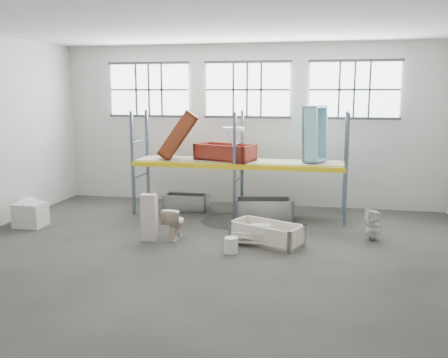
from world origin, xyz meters
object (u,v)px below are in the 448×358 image
(toilet_white, at_px, (373,225))
(rust_tub_flat, at_px, (225,152))
(carton_near, at_px, (31,215))
(toilet_beige, at_px, (175,223))
(steel_tub_right, at_px, (264,209))
(steel_tub_left, at_px, (186,202))
(cistern_tall, at_px, (149,217))
(bathtub_beige, at_px, (267,233))
(blue_tub_upright, at_px, (315,134))
(bucket, at_px, (231,245))

(toilet_white, height_order, rust_tub_flat, rust_tub_flat)
(carton_near, bearing_deg, toilet_beige, -3.00)
(carton_near, bearing_deg, steel_tub_right, 18.74)
(toilet_beige, bearing_deg, steel_tub_left, -76.14)
(toilet_white, bearing_deg, carton_near, -103.37)
(toilet_white, height_order, carton_near, toilet_white)
(toilet_white, bearing_deg, cistern_tall, -95.44)
(bathtub_beige, bearing_deg, blue_tub_upright, 93.19)
(cistern_tall, height_order, carton_near, cistern_tall)
(toilet_white, distance_m, bucket, 3.60)
(toilet_beige, height_order, rust_tub_flat, rust_tub_flat)
(steel_tub_right, relative_size, blue_tub_upright, 1.04)
(blue_tub_upright, height_order, bucket, blue_tub_upright)
(toilet_beige, bearing_deg, bucket, 155.26)
(steel_tub_left, bearing_deg, cistern_tall, -89.94)
(blue_tub_upright, bearing_deg, rust_tub_flat, -178.77)
(carton_near, bearing_deg, toilet_white, 4.16)
(toilet_beige, bearing_deg, bathtub_beige, -175.53)
(steel_tub_right, height_order, bucket, steel_tub_right)
(blue_tub_upright, height_order, carton_near, blue_tub_upright)
(toilet_beige, height_order, steel_tub_left, toilet_beige)
(steel_tub_left, bearing_deg, toilet_white, -20.75)
(toilet_beige, distance_m, toilet_white, 4.82)
(cistern_tall, relative_size, carton_near, 1.53)
(toilet_white, distance_m, steel_tub_left, 5.66)
(toilet_beige, distance_m, bucket, 1.79)
(toilet_white, xyz_separation_m, blue_tub_upright, (-1.51, 1.85, 2.01))
(steel_tub_right, distance_m, bucket, 3.09)
(bucket, bearing_deg, bathtub_beige, 52.33)
(rust_tub_flat, bearing_deg, toilet_beige, -104.69)
(steel_tub_right, height_order, rust_tub_flat, rust_tub_flat)
(toilet_beige, distance_m, blue_tub_upright, 4.67)
(steel_tub_left, xyz_separation_m, rust_tub_flat, (1.24, -0.21, 1.58))
(rust_tub_flat, distance_m, blue_tub_upright, 2.60)
(rust_tub_flat, relative_size, carton_near, 2.28)
(bathtub_beige, xyz_separation_m, cistern_tall, (-2.80, -0.33, 0.32))
(carton_near, bearing_deg, cistern_tall, -7.91)
(bathtub_beige, height_order, steel_tub_left, same)
(cistern_tall, xyz_separation_m, carton_near, (-3.53, 0.49, -0.25))
(toilet_beige, height_order, cistern_tall, cistern_tall)
(steel_tub_left, height_order, carton_near, carton_near)
(toilet_beige, height_order, blue_tub_upright, blue_tub_upright)
(carton_near, bearing_deg, blue_tub_upright, 18.82)
(toilet_white, relative_size, blue_tub_upright, 0.49)
(rust_tub_flat, xyz_separation_m, bucket, (0.88, -3.48, -1.64))
(blue_tub_upright, bearing_deg, cistern_tall, -141.70)
(blue_tub_upright, bearing_deg, carton_near, -161.18)
(steel_tub_right, relative_size, bucket, 4.51)
(toilet_beige, bearing_deg, blue_tub_upright, -137.04)
(steel_tub_left, relative_size, carton_near, 1.80)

